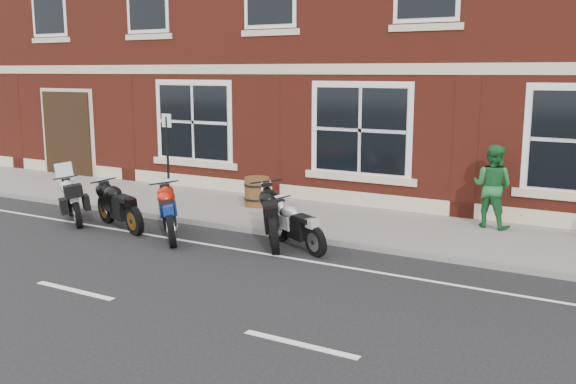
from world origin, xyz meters
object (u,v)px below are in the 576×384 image
moto_sport_black (120,204)px  moto_naked_black (273,213)px  parking_sign (168,154)px  pedestrian_right (492,186)px  moto_sport_red (171,211)px  moto_sport_silver (297,224)px  barrel_planter (257,192)px  moto_touring_silver (74,198)px

moto_sport_black → moto_naked_black: 3.53m
moto_sport_black → moto_naked_black: bearing=-57.5°
moto_naked_black → parking_sign: size_ratio=0.89×
pedestrian_right → moto_sport_red: bearing=44.1°
pedestrian_right → parking_sign: parking_sign is taller
moto_sport_red → moto_sport_silver: size_ratio=1.00×
moto_naked_black → barrel_planter: bearing=94.9°
moto_touring_silver → moto_naked_black: bearing=-47.0°
pedestrian_right → barrel_planter: pedestrian_right is taller
moto_touring_silver → barrel_planter: moto_touring_silver is taller
moto_sport_silver → barrel_planter: moto_sport_silver is taller
barrel_planter → parking_sign: bearing=-146.8°
moto_sport_red → pedestrian_right: pedestrian_right is taller
moto_touring_silver → pedestrian_right: 9.19m
moto_sport_red → moto_sport_silver: 2.69m
moto_sport_red → moto_sport_black: (-1.45, 0.03, -0.03)m
moto_sport_black → barrel_planter: size_ratio=2.75×
moto_touring_silver → pedestrian_right: (8.44, 3.61, 0.48)m
barrel_planter → moto_sport_silver: bearing=-44.6°
moto_sport_black → moto_sport_silver: (4.08, 0.53, -0.05)m
moto_sport_red → moto_sport_silver: bearing=-30.1°
pedestrian_right → parking_sign: (-7.19, -1.80, 0.42)m
pedestrian_right → parking_sign: 7.42m
pedestrian_right → moto_touring_silver: bearing=34.2°
moto_sport_silver → parking_sign: (-4.24, 1.27, 0.94)m
moto_touring_silver → parking_sign: size_ratio=0.74×
barrel_planter → parking_sign: size_ratio=0.32×
moto_touring_silver → moto_sport_silver: bearing=-49.4°
parking_sign → pedestrian_right: bearing=24.0°
moto_sport_silver → moto_naked_black: bearing=105.2°
moto_sport_silver → moto_sport_red: bearing=130.8°
pedestrian_right → barrel_planter: bearing=17.8°
moto_sport_red → pedestrian_right: (5.58, 3.63, 0.44)m
moto_touring_silver → moto_naked_black: size_ratio=0.83×
moto_sport_silver → barrel_planter: size_ratio=2.37×
pedestrian_right → moto_naked_black: bearing=50.3°
moto_sport_black → parking_sign: bearing=26.4°
pedestrian_right → parking_sign: size_ratio=0.78×
moto_sport_silver → moto_naked_black: (-0.62, 0.15, 0.12)m
moto_naked_black → pedestrian_right: pedestrian_right is taller
parking_sign → barrel_planter: bearing=43.1°
moto_sport_silver → moto_sport_black: bearing=126.3°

